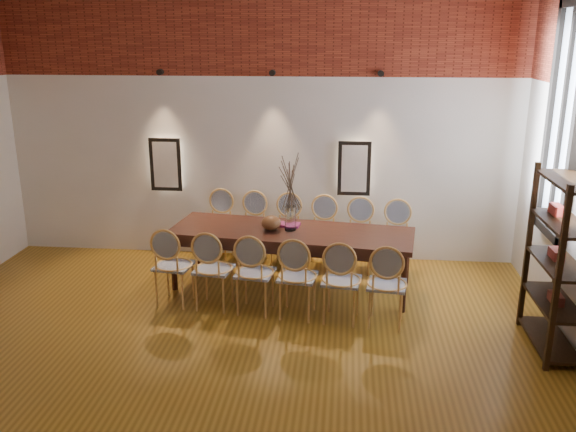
# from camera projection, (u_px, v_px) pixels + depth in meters

# --- Properties ---
(floor) EXTENTS (7.00, 7.00, 0.02)m
(floor) POSITION_uv_depth(u_px,v_px,m) (205.00, 391.00, 5.42)
(floor) COLOR #9A6C1F
(floor) RESTS_ON ground
(wall_back) EXTENTS (7.00, 0.10, 4.00)m
(wall_back) POSITION_uv_depth(u_px,v_px,m) (259.00, 114.00, 8.23)
(wall_back) COLOR silver
(wall_back) RESTS_ON ground
(brick_band_back) EXTENTS (7.00, 0.02, 1.50)m
(brick_band_back) POSITION_uv_depth(u_px,v_px,m) (257.00, 16.00, 7.80)
(brick_band_back) COLOR maroon
(brick_band_back) RESTS_ON ground
(niche_left) EXTENTS (0.36, 0.06, 0.66)m
(niche_left) POSITION_uv_depth(u_px,v_px,m) (166.00, 164.00, 8.45)
(niche_left) COLOR #FFEAC6
(niche_left) RESTS_ON wall_back
(niche_right) EXTENTS (0.36, 0.06, 0.66)m
(niche_right) POSITION_uv_depth(u_px,v_px,m) (354.00, 168.00, 8.21)
(niche_right) COLOR #FFEAC6
(niche_right) RESTS_ON wall_back
(spot_fixture_left) EXTENTS (0.08, 0.10, 0.08)m
(spot_fixture_left) POSITION_uv_depth(u_px,v_px,m) (160.00, 72.00, 8.07)
(spot_fixture_left) COLOR black
(spot_fixture_left) RESTS_ON wall_back
(spot_fixture_mid) EXTENTS (0.08, 0.10, 0.08)m
(spot_fixture_mid) POSITION_uv_depth(u_px,v_px,m) (272.00, 73.00, 7.92)
(spot_fixture_mid) COLOR black
(spot_fixture_mid) RESTS_ON wall_back
(spot_fixture_right) EXTENTS (0.08, 0.10, 0.08)m
(spot_fixture_right) POSITION_uv_depth(u_px,v_px,m) (381.00, 73.00, 7.79)
(spot_fixture_right) COLOR black
(spot_fixture_right) RESTS_ON wall_back
(window_glass) EXTENTS (0.02, 0.78, 2.38)m
(window_glass) POSITION_uv_depth(u_px,v_px,m) (564.00, 122.00, 6.38)
(window_glass) COLOR silver
(window_glass) RESTS_ON wall_right
(window_frame) EXTENTS (0.08, 0.90, 2.50)m
(window_frame) POSITION_uv_depth(u_px,v_px,m) (562.00, 122.00, 6.38)
(window_frame) COLOR black
(window_frame) RESTS_ON wall_right
(window_mullion) EXTENTS (0.06, 0.06, 2.40)m
(window_mullion) POSITION_uv_depth(u_px,v_px,m) (562.00, 122.00, 6.38)
(window_mullion) COLOR black
(window_mullion) RESTS_ON wall_right
(dining_table) EXTENTS (3.03, 1.32, 0.75)m
(dining_table) POSITION_uv_depth(u_px,v_px,m) (291.00, 259.00, 7.51)
(dining_table) COLOR #371710
(dining_table) RESTS_ON floor
(chair_near_a) EXTENTS (0.49, 0.49, 0.94)m
(chair_near_a) POSITION_uv_depth(u_px,v_px,m) (174.00, 265.00, 7.04)
(chair_near_a) COLOR #DCAB5D
(chair_near_a) RESTS_ON floor
(chair_near_b) EXTENTS (0.49, 0.49, 0.94)m
(chair_near_b) POSITION_uv_depth(u_px,v_px,m) (214.00, 269.00, 6.94)
(chair_near_b) COLOR #DCAB5D
(chair_near_b) RESTS_ON floor
(chair_near_c) EXTENTS (0.49, 0.49, 0.94)m
(chair_near_c) POSITION_uv_depth(u_px,v_px,m) (255.00, 273.00, 6.83)
(chair_near_c) COLOR #DCAB5D
(chair_near_c) RESTS_ON floor
(chair_near_d) EXTENTS (0.49, 0.49, 0.94)m
(chair_near_d) POSITION_uv_depth(u_px,v_px,m) (298.00, 276.00, 6.72)
(chair_near_d) COLOR #DCAB5D
(chair_near_d) RESTS_ON floor
(chair_near_e) EXTENTS (0.49, 0.49, 0.94)m
(chair_near_e) POSITION_uv_depth(u_px,v_px,m) (342.00, 280.00, 6.62)
(chair_near_e) COLOR #DCAB5D
(chair_near_e) RESTS_ON floor
(chair_near_f) EXTENTS (0.49, 0.49, 0.94)m
(chair_near_f) POSITION_uv_depth(u_px,v_px,m) (387.00, 284.00, 6.51)
(chair_near_f) COLOR #DCAB5D
(chair_near_f) RESTS_ON floor
(chair_far_a) EXTENTS (0.49, 0.49, 0.94)m
(chair_far_a) POSITION_uv_depth(u_px,v_px,m) (217.00, 227.00, 8.44)
(chair_far_a) COLOR #DCAB5D
(chair_far_a) RESTS_ON floor
(chair_far_b) EXTENTS (0.49, 0.49, 0.94)m
(chair_far_b) POSITION_uv_depth(u_px,v_px,m) (251.00, 229.00, 8.34)
(chair_far_b) COLOR #DCAB5D
(chair_far_b) RESTS_ON floor
(chair_far_c) EXTENTS (0.49, 0.49, 0.94)m
(chair_far_c) POSITION_uv_depth(u_px,v_px,m) (286.00, 232.00, 8.23)
(chair_far_c) COLOR #DCAB5D
(chair_far_c) RESTS_ON floor
(chair_far_d) EXTENTS (0.49, 0.49, 0.94)m
(chair_far_d) POSITION_uv_depth(u_px,v_px,m) (322.00, 234.00, 8.13)
(chair_far_d) COLOR #DCAB5D
(chair_far_d) RESTS_ON floor
(chair_far_e) EXTENTS (0.49, 0.49, 0.94)m
(chair_far_e) POSITION_uv_depth(u_px,v_px,m) (358.00, 237.00, 8.02)
(chair_far_e) COLOR #DCAB5D
(chair_far_e) RESTS_ON floor
(chair_far_f) EXTENTS (0.49, 0.49, 0.94)m
(chair_far_f) POSITION_uv_depth(u_px,v_px,m) (396.00, 240.00, 7.91)
(chair_far_f) COLOR #DCAB5D
(chair_far_f) RESTS_ON floor
(vase) EXTENTS (0.14, 0.14, 0.30)m
(vase) POSITION_uv_depth(u_px,v_px,m) (290.00, 218.00, 7.36)
(vase) COLOR silver
(vase) RESTS_ON dining_table
(dried_branches) EXTENTS (0.50, 0.50, 0.70)m
(dried_branches) POSITION_uv_depth(u_px,v_px,m) (290.00, 182.00, 7.23)
(dried_branches) COLOR #47382B
(dried_branches) RESTS_ON vase
(bowl) EXTENTS (0.24, 0.24, 0.18)m
(bowl) POSITION_uv_depth(u_px,v_px,m) (271.00, 223.00, 7.38)
(bowl) COLOR brown
(bowl) RESTS_ON dining_table
(book) EXTENTS (0.28, 0.21, 0.03)m
(book) POSITION_uv_depth(u_px,v_px,m) (289.00, 225.00, 7.56)
(book) COLOR #7C1F5B
(book) RESTS_ON dining_table
(shelving_rack) EXTENTS (0.38, 1.00, 1.80)m
(shelving_rack) POSITION_uv_depth(u_px,v_px,m) (559.00, 263.00, 5.92)
(shelving_rack) COLOR black
(shelving_rack) RESTS_ON floor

